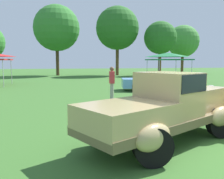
{
  "coord_description": "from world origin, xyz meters",
  "views": [
    {
      "loc": [
        -3.15,
        -4.95,
        1.97
      ],
      "look_at": [
        -1.57,
        2.87,
        1.02
      ],
      "focal_mm": 38.42,
      "sensor_mm": 36.0,
      "label": 1
    }
  ],
  "objects_px": {
    "feature_pickup_truck": "(166,107)",
    "show_car_skyblue": "(155,81)",
    "spectator_near_truck": "(112,82)",
    "canopy_tent_center_field": "(169,56)"
  },
  "relations": [
    {
      "from": "feature_pickup_truck",
      "to": "spectator_near_truck",
      "type": "relative_size",
      "value": 2.75
    },
    {
      "from": "feature_pickup_truck",
      "to": "show_car_skyblue",
      "type": "xyz_separation_m",
      "value": [
        3.64,
        9.92,
        -0.27
      ]
    },
    {
      "from": "spectator_near_truck",
      "to": "canopy_tent_center_field",
      "type": "distance_m",
      "value": 10.43
    },
    {
      "from": "canopy_tent_center_field",
      "to": "show_car_skyblue",
      "type": "bearing_deg",
      "value": -123.76
    },
    {
      "from": "show_car_skyblue",
      "to": "canopy_tent_center_field",
      "type": "xyz_separation_m",
      "value": [
        2.98,
        4.46,
        1.82
      ]
    },
    {
      "from": "canopy_tent_center_field",
      "to": "feature_pickup_truck",
      "type": "bearing_deg",
      "value": -114.73
    },
    {
      "from": "show_car_skyblue",
      "to": "spectator_near_truck",
      "type": "bearing_deg",
      "value": -136.81
    },
    {
      "from": "spectator_near_truck",
      "to": "feature_pickup_truck",
      "type": "bearing_deg",
      "value": -89.78
    },
    {
      "from": "feature_pickup_truck",
      "to": "spectator_near_truck",
      "type": "height_order",
      "value": "feature_pickup_truck"
    },
    {
      "from": "show_car_skyblue",
      "to": "canopy_tent_center_field",
      "type": "distance_m",
      "value": 5.66
    }
  ]
}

